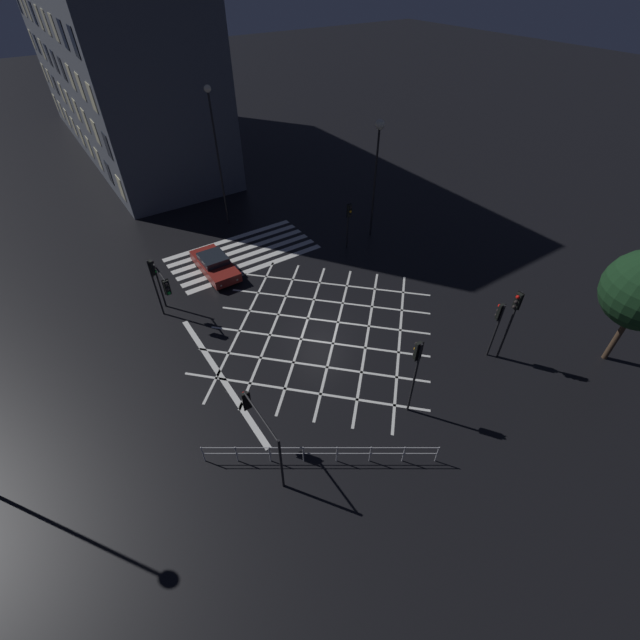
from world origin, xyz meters
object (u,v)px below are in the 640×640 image
at_px(traffic_light_se_cross, 163,284).
at_px(traffic_light_nw_main, 513,313).
at_px(traffic_light_median_north, 416,364).
at_px(traffic_light_se_main, 154,276).
at_px(traffic_light_nw_cross, 498,319).
at_px(waiting_car, 215,265).
at_px(traffic_light_ne_cross, 259,423).
at_px(street_lamp_far, 215,138).
at_px(street_lamp_west, 378,148).
at_px(traffic_light_sw_cross, 349,217).

distance_m(traffic_light_se_cross, traffic_light_nw_main, 18.51).
height_order(traffic_light_median_north, traffic_light_se_main, traffic_light_median_north).
distance_m(traffic_light_nw_main, traffic_light_nw_cross, 0.85).
bearing_deg(waiting_car, traffic_light_median_north, 10.46).
bearing_deg(traffic_light_se_main, traffic_light_nw_main, -45.01).
xyz_separation_m(traffic_light_ne_cross, street_lamp_far, (-7.51, -19.81, 4.12)).
bearing_deg(traffic_light_nw_cross, street_lamp_west, -12.17).
relative_size(traffic_light_se_main, waiting_car, 0.85).
relative_size(traffic_light_se_main, street_lamp_west, 0.46).
xyz_separation_m(traffic_light_nw_main, street_lamp_west, (-2.62, -13.91, 3.36)).
relative_size(street_lamp_west, waiting_car, 1.86).
distance_m(traffic_light_sw_cross, street_lamp_west, 4.82).
height_order(traffic_light_se_main, street_lamp_west, street_lamp_west).
bearing_deg(waiting_car, street_lamp_far, 147.99).
xyz_separation_m(traffic_light_se_main, street_lamp_far, (-7.88, -8.04, 3.85)).
height_order(traffic_light_median_north, waiting_car, traffic_light_median_north).
relative_size(traffic_light_sw_cross, waiting_car, 0.77).
relative_size(street_lamp_west, street_lamp_far, 0.84).
height_order(traffic_light_sw_cross, traffic_light_nw_cross, traffic_light_nw_cross).
bearing_deg(traffic_light_sw_cross, street_lamp_far, -145.38).
bearing_deg(traffic_light_nw_main, traffic_light_ne_cross, -7.60).
distance_m(traffic_light_sw_cross, traffic_light_se_cross, 13.30).
bearing_deg(waiting_car, traffic_light_ne_cross, -15.61).
relative_size(traffic_light_nw_cross, waiting_car, 0.77).
relative_size(traffic_light_nw_main, street_lamp_far, 0.44).
height_order(traffic_light_sw_cross, street_lamp_west, street_lamp_west).
distance_m(traffic_light_ne_cross, traffic_light_se_cross, 11.14).
bearing_deg(traffic_light_se_cross, traffic_light_ne_cross, 0.54).
bearing_deg(street_lamp_west, traffic_light_nw_main, 79.32).
height_order(traffic_light_se_main, traffic_light_nw_main, traffic_light_nw_main).
bearing_deg(street_lamp_west, traffic_light_ne_cross, 37.60).
xyz_separation_m(traffic_light_se_cross, traffic_light_se_main, (0.26, -0.63, 0.27)).
distance_m(traffic_light_nw_main, street_lamp_far, 22.56).
bearing_deg(traffic_light_se_cross, waiting_car, 126.20).
bearing_deg(street_lamp_far, traffic_light_sw_cross, 124.62).
height_order(traffic_light_se_cross, traffic_light_se_main, traffic_light_se_main).
distance_m(traffic_light_sw_cross, traffic_light_se_main, 13.55).
bearing_deg(traffic_light_nw_main, traffic_light_sw_cross, -90.10).
bearing_deg(street_lamp_west, waiting_car, -9.32).
height_order(traffic_light_ne_cross, waiting_car, traffic_light_ne_cross).
bearing_deg(traffic_light_nw_main, traffic_light_se_cross, -44.19).
bearing_deg(traffic_light_se_cross, street_lamp_west, 93.66).
distance_m(traffic_light_se_main, street_lamp_far, 11.90).
relative_size(traffic_light_median_north, street_lamp_west, 0.53).
bearing_deg(street_lamp_west, traffic_light_median_north, 56.90).
bearing_deg(traffic_light_se_cross, traffic_light_nw_cross, 46.31).
bearing_deg(traffic_light_nw_cross, traffic_light_sw_cross, -1.31).
bearing_deg(street_lamp_west, traffic_light_sw_cross, 12.17).
bearing_deg(traffic_light_ne_cross, traffic_light_sw_cross, -48.66).
bearing_deg(traffic_light_median_north, street_lamp_far, -1.82).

